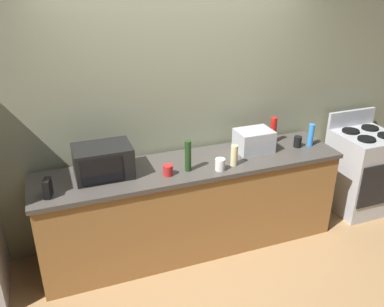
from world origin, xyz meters
TOP-DOWN VIEW (x-y plane):
  - ground_plane at (0.00, 0.00)m, footprint 8.00×8.00m
  - back_wall at (0.00, 0.81)m, footprint 6.40×0.10m
  - counter_run at (0.00, 0.40)m, footprint 2.84×0.64m
  - stove_range at (2.00, 0.40)m, footprint 0.60×0.61m
  - microwave at (-0.78, 0.45)m, footprint 0.48×0.35m
  - toaster_oven at (0.66, 0.46)m, footprint 0.34×0.26m
  - cordless_phone at (-1.25, 0.25)m, footprint 0.08×0.12m
  - bottle_wine at (-0.08, 0.28)m, footprint 0.06×0.06m
  - bottle_spray_cleaner at (1.24, 0.37)m, footprint 0.06×0.06m
  - bottle_hand_soap at (0.34, 0.24)m, footprint 0.06×0.06m
  - bottle_hot_sauce at (0.94, 0.58)m, footprint 0.06×0.06m
  - mug_black at (1.11, 0.39)m, footprint 0.08×0.08m
  - mug_red at (-0.27, 0.26)m, footprint 0.08×0.08m
  - mug_white at (0.19, 0.19)m, footprint 0.09×0.09m

SIDE VIEW (x-z plane):
  - ground_plane at x=0.00m, z-range 0.00..0.00m
  - counter_run at x=0.00m, z-range 0.00..0.90m
  - stove_range at x=2.00m, z-range -0.08..1.00m
  - mug_red at x=-0.27m, z-range 0.90..0.99m
  - mug_white at x=0.19m, z-range 0.90..1.01m
  - mug_black at x=1.11m, z-range 0.90..1.01m
  - cordless_phone at x=-1.25m, z-range 0.90..1.05m
  - bottle_hand_soap at x=0.34m, z-range 0.90..1.09m
  - toaster_oven at x=0.66m, z-range 0.90..1.11m
  - bottle_spray_cleaner at x=1.24m, z-range 0.90..1.12m
  - bottle_hot_sauce at x=0.94m, z-range 0.90..1.16m
  - microwave at x=-0.78m, z-range 0.90..1.17m
  - bottle_wine at x=-0.08m, z-range 0.90..1.18m
  - back_wall at x=0.00m, z-range 0.00..2.70m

